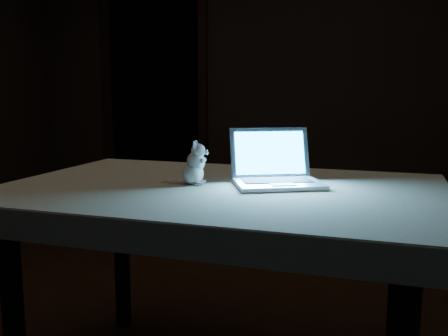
% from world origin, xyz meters
% --- Properties ---
extents(floor, '(5.00, 5.00, 0.00)m').
position_xyz_m(floor, '(0.00, 0.00, 0.00)').
color(floor, black).
rests_on(floor, ground).
extents(back_wall, '(4.50, 0.04, 2.60)m').
position_xyz_m(back_wall, '(0.00, 2.50, 1.30)').
color(back_wall, black).
rests_on(back_wall, ground).
extents(doorway, '(1.06, 0.36, 2.13)m').
position_xyz_m(doorway, '(-1.10, 2.50, 1.06)').
color(doorway, black).
rests_on(doorway, back_wall).
extents(table, '(1.54, 1.06, 0.79)m').
position_xyz_m(table, '(0.29, -0.42, 0.39)').
color(table, black).
rests_on(table, floor).
extents(tablecloth, '(1.71, 1.28, 0.09)m').
position_xyz_m(tablecloth, '(0.24, -0.38, 0.75)').
color(tablecloth, beige).
rests_on(tablecloth, table).
extents(laptop, '(0.38, 0.36, 0.21)m').
position_xyz_m(laptop, '(0.49, -0.37, 0.90)').
color(laptop, silver).
rests_on(laptop, tablecloth).
extents(plush_mouse, '(0.12, 0.12, 0.16)m').
position_xyz_m(plush_mouse, '(0.18, -0.41, 0.87)').
color(plush_mouse, silver).
rests_on(plush_mouse, tablecloth).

